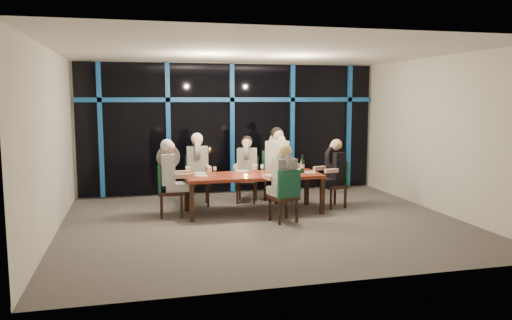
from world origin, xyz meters
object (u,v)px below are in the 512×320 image
at_px(chair_far_right, 276,173).
at_px(diner_end_left, 170,166).
at_px(water_pitcher, 289,169).
at_px(chair_far_mid, 247,177).
at_px(chair_far_left, 197,178).
at_px(diner_far_left, 198,159).
at_px(diner_end_right, 334,163).
at_px(chair_end_left, 166,187).
at_px(diner_near_mid, 284,171).
at_px(wine_bottle, 302,166).
at_px(diner_far_mid, 247,159).
at_px(chair_near_mid, 286,193).
at_px(chair_end_right, 337,181).
at_px(dining_table, 253,178).
at_px(diner_far_right, 278,153).

relative_size(chair_far_right, diner_end_left, 1.12).
bearing_deg(water_pitcher, chair_far_mid, 100.95).
height_order(chair_far_left, diner_far_left, diner_far_left).
xyz_separation_m(diner_end_right, water_pitcher, (-1.01, -0.24, -0.05)).
distance_m(chair_end_left, diner_far_left, 1.16).
xyz_separation_m(diner_near_mid, water_pitcher, (0.31, 0.64, -0.06)).
xyz_separation_m(diner_far_left, diner_end_left, (-0.61, -0.83, -0.03)).
height_order(diner_near_mid, wine_bottle, diner_near_mid).
relative_size(chair_far_mid, water_pitcher, 4.53).
height_order(diner_far_mid, diner_near_mid, diner_far_mid).
bearing_deg(diner_far_mid, chair_far_mid, 90.00).
bearing_deg(chair_far_mid, diner_end_right, -12.10).
distance_m(chair_far_left, diner_far_mid, 1.10).
bearing_deg(diner_near_mid, chair_near_mid, 90.00).
distance_m(chair_end_right, diner_far_left, 2.87).
bearing_deg(chair_far_right, diner_far_left, 162.45).
bearing_deg(wine_bottle, diner_far_left, 153.75).
bearing_deg(chair_near_mid, chair_far_right, -113.91).
xyz_separation_m(dining_table, chair_far_left, (-0.95, 0.98, -0.11)).
relative_size(diner_far_mid, diner_far_right, 0.89).
distance_m(dining_table, chair_far_right, 1.24).
bearing_deg(diner_far_mid, wine_bottle, -28.95).
relative_size(chair_end_left, diner_far_mid, 1.06).
bearing_deg(water_pitcher, diner_far_right, 71.61).
bearing_deg(chair_far_mid, diner_far_left, -152.03).
bearing_deg(chair_end_left, chair_far_mid, -56.40).
distance_m(diner_far_left, diner_far_right, 1.73).
bearing_deg(chair_far_mid, wine_bottle, -31.89).
distance_m(chair_end_left, chair_near_mid, 2.24).
distance_m(chair_far_left, chair_far_mid, 1.07).
height_order(chair_near_mid, diner_end_right, diner_end_right).
xyz_separation_m(diner_far_mid, water_pitcher, (0.57, -1.15, -0.06)).
bearing_deg(chair_far_mid, diner_far_mid, -90.00).
relative_size(chair_end_right, water_pitcher, 4.44).
bearing_deg(dining_table, diner_far_left, 136.83).
bearing_deg(diner_far_left, chair_far_left, 90.00).
distance_m(diner_end_left, diner_near_mid, 2.11).
height_order(chair_end_right, diner_far_left, diner_far_left).
height_order(chair_end_right, diner_end_right, diner_end_right).
bearing_deg(diner_end_left, wine_bottle, -87.84).
relative_size(chair_end_right, diner_end_left, 0.98).
xyz_separation_m(chair_near_mid, water_pitcher, (0.30, 0.72, 0.32)).
bearing_deg(chair_far_right, chair_near_mid, -121.89).
bearing_deg(chair_near_mid, chair_end_right, -157.71).
xyz_separation_m(chair_far_mid, chair_far_right, (0.62, -0.04, 0.07)).
distance_m(chair_near_mid, diner_end_left, 2.20).
relative_size(chair_far_mid, diner_far_right, 0.91).
bearing_deg(dining_table, chair_near_mid, -67.91).
relative_size(diner_end_right, water_pitcher, 4.33).
relative_size(dining_table, chair_far_right, 2.41).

